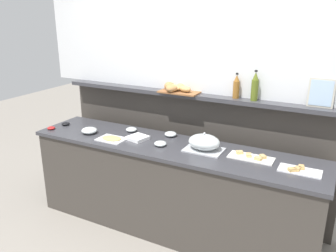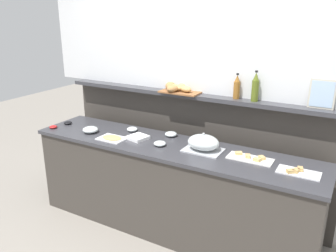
{
  "view_description": "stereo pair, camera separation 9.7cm",
  "coord_description": "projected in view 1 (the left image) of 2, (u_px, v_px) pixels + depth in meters",
  "views": [
    {
      "loc": [
        1.37,
        -2.65,
        2.07
      ],
      "look_at": [
        -0.08,
        0.1,
        1.04
      ],
      "focal_mm": 37.1,
      "sensor_mm": 36.0,
      "label": 1
    },
    {
      "loc": [
        1.45,
        -2.61,
        2.07
      ],
      "look_at": [
        -0.08,
        0.1,
        1.04
      ],
      "focal_mm": 37.1,
      "sensor_mm": 36.0,
      "label": 2
    }
  ],
  "objects": [
    {
      "name": "buffet_counter",
      "position": [
        170.0,
        188.0,
        3.35
      ],
      "size": [
        2.8,
        0.62,
        0.89
      ],
      "color": "#3D3833",
      "rests_on": "ground_plane"
    },
    {
      "name": "cold_cuts_platter",
      "position": [
        112.0,
        139.0,
        3.34
      ],
      "size": [
        0.27,
        0.2,
        0.02
      ],
      "color": "white",
      "rests_on": "buffet_counter"
    },
    {
      "name": "bread_basket",
      "position": [
        176.0,
        88.0,
        3.47
      ],
      "size": [
        0.41,
        0.29,
        0.08
      ],
      "color": "brown",
      "rests_on": "back_ledge_unit"
    },
    {
      "name": "upper_wall_panel",
      "position": [
        195.0,
        24.0,
        3.3
      ],
      "size": [
        3.51,
        0.08,
        1.3
      ],
      "primitive_type": "cube",
      "color": "silver",
      "rests_on": "back_ledge_unit"
    },
    {
      "name": "serving_cloche",
      "position": [
        204.0,
        143.0,
        3.06
      ],
      "size": [
        0.34,
        0.24,
        0.17
      ],
      "color": "#B7BABF",
      "rests_on": "buffet_counter"
    },
    {
      "name": "glass_bowl_extra",
      "position": [
        131.0,
        130.0,
        3.56
      ],
      "size": [
        0.11,
        0.11,
        0.05
      ],
      "color": "silver",
      "rests_on": "buffet_counter"
    },
    {
      "name": "condiment_bowl_dark",
      "position": [
        65.0,
        124.0,
        3.76
      ],
      "size": [
        0.09,
        0.09,
        0.03
      ],
      "primitive_type": "ellipsoid",
      "color": "black",
      "rests_on": "buffet_counter"
    },
    {
      "name": "condiment_bowl_cream",
      "position": [
        51.0,
        128.0,
        3.63
      ],
      "size": [
        0.08,
        0.08,
        0.03
      ],
      "primitive_type": "ellipsoid",
      "color": "red",
      "rests_on": "buffet_counter"
    },
    {
      "name": "back_ledge_unit",
      "position": [
        191.0,
        149.0,
        3.68
      ],
      "size": [
        2.91,
        0.22,
        1.3
      ],
      "color": "#3D3833",
      "rests_on": "ground_plane"
    },
    {
      "name": "ground_plane",
      "position": [
        194.0,
        200.0,
        3.99
      ],
      "size": [
        12.0,
        12.0,
        0.0
      ],
      "primitive_type": "plane",
      "color": "gray"
    },
    {
      "name": "framed_picture",
      "position": [
        321.0,
        93.0,
        2.89
      ],
      "size": [
        0.21,
        0.05,
        0.24
      ],
      "color": "#B2AD9E",
      "rests_on": "back_ledge_unit"
    },
    {
      "name": "napkin_stack",
      "position": [
        138.0,
        138.0,
        3.34
      ],
      "size": [
        0.2,
        0.2,
        0.03
      ],
      "primitive_type": "cube",
      "rotation": [
        0.0,
        0.0,
        -0.23
      ],
      "color": "white",
      "rests_on": "buffet_counter"
    },
    {
      "name": "glass_bowl_small",
      "position": [
        89.0,
        131.0,
        3.51
      ],
      "size": [
        0.16,
        0.16,
        0.06
      ],
      "color": "silver",
      "rests_on": "buffet_counter"
    },
    {
      "name": "sandwich_platter_rear",
      "position": [
        251.0,
        157.0,
        2.92
      ],
      "size": [
        0.38,
        0.16,
        0.04
      ],
      "color": "white",
      "rests_on": "buffet_counter"
    },
    {
      "name": "olive_oil_bottle",
      "position": [
        255.0,
        87.0,
        3.11
      ],
      "size": [
        0.06,
        0.06,
        0.28
      ],
      "color": "#56661E",
      "rests_on": "back_ledge_unit"
    },
    {
      "name": "vinegar_bottle_amber",
      "position": [
        236.0,
        87.0,
        3.2
      ],
      "size": [
        0.06,
        0.06,
        0.24
      ],
      "color": "#8E5B23",
      "rests_on": "back_ledge_unit"
    },
    {
      "name": "glass_bowl_medium",
      "position": [
        160.0,
        144.0,
        3.18
      ],
      "size": [
        0.11,
        0.11,
        0.05
      ],
      "color": "silver",
      "rests_on": "buffet_counter"
    },
    {
      "name": "glass_bowl_large",
      "position": [
        171.0,
        134.0,
        3.43
      ],
      "size": [
        0.12,
        0.12,
        0.05
      ],
      "color": "silver",
      "rests_on": "buffet_counter"
    },
    {
      "name": "sandwich_platter_side",
      "position": [
        299.0,
        170.0,
        2.68
      ],
      "size": [
        0.32,
        0.16,
        0.04
      ],
      "color": "silver",
      "rests_on": "buffet_counter"
    }
  ]
}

